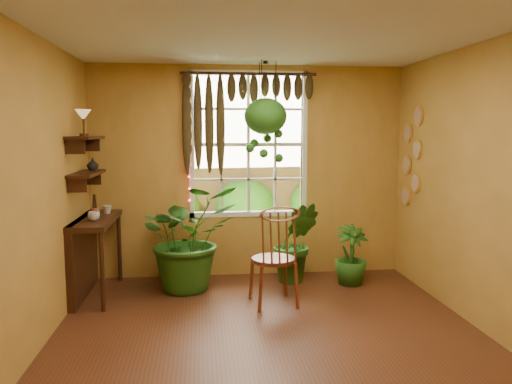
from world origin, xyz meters
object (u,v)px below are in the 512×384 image
Objects in this scene: potted_plant_left at (188,237)px; potted_plant_mid at (296,242)px; counter_ledge at (87,248)px; windsor_chair at (274,272)px; hanging_basket at (265,121)px.

potted_plant_left is 1.33m from potted_plant_mid.
potted_plant_mid is (2.46, 0.24, -0.05)m from counter_ledge.
windsor_chair is 1.17m from potted_plant_left.
potted_plant_left is 1.03× the size of hanging_basket.
windsor_chair is at bearing -15.04° from counter_ledge.
hanging_basket reaches higher than potted_plant_mid.
hanging_basket is at bearing 7.41° from counter_ledge.
potted_plant_left is at bearing -169.94° from hanging_basket.
hanging_basket reaches higher than potted_plant_left.
potted_plant_mid is (1.31, 0.13, -0.13)m from potted_plant_left.
windsor_chair is 1.00× the size of potted_plant_left.
windsor_chair is 0.89m from potted_plant_mid.
hanging_basket reaches higher than counter_ledge.
potted_plant_mid is (0.38, 0.79, 0.14)m from windsor_chair.
hanging_basket is (2.08, 0.27, 1.44)m from counter_ledge.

